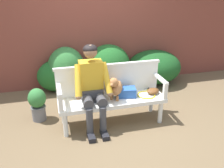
# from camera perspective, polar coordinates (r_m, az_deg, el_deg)

# --- Properties ---
(ground_plane) EXTENTS (40.00, 40.00, 0.00)m
(ground_plane) POSITION_cam_1_polar(r_m,az_deg,el_deg) (4.04, 0.00, -8.92)
(ground_plane) COLOR brown
(brick_garden_fence) EXTENTS (8.00, 0.30, 2.73)m
(brick_garden_fence) POSITION_cam_1_polar(r_m,az_deg,el_deg) (5.25, -5.20, 14.60)
(brick_garden_fence) COLOR brown
(brick_garden_fence) RESTS_ON ground
(hedge_bush_mid_left) EXTENTS (0.83, 0.51, 0.68)m
(hedge_bush_mid_left) POSITION_cam_1_polar(r_m,az_deg,el_deg) (5.11, -12.45, 1.92)
(hedge_bush_mid_left) COLOR #1E5B23
(hedge_bush_mid_left) RESTS_ON ground
(hedge_bush_mid_right) EXTENTS (0.76, 0.71, 0.92)m
(hedge_bush_mid_right) POSITION_cam_1_polar(r_m,az_deg,el_deg) (5.08, -10.56, 3.44)
(hedge_bush_mid_right) COLOR #337538
(hedge_bush_mid_right) RESTS_ON ground
(hedge_bush_far_left) EXTENTS (0.92, 0.86, 0.91)m
(hedge_bush_far_left) POSITION_cam_1_polar(r_m,az_deg,el_deg) (5.18, -0.83, 4.21)
(hedge_bush_far_left) COLOR #1E5B23
(hedge_bush_far_left) RESTS_ON ground
(hedge_bush_far_right) EXTENTS (1.19, 1.03, 0.73)m
(hedge_bush_far_right) POSITION_cam_1_polar(r_m,az_deg,el_deg) (5.49, 9.75, 3.95)
(hedge_bush_far_right) COLOR #194C1E
(hedge_bush_far_right) RESTS_ON ground
(garden_bench) EXTENTS (1.67, 0.50, 0.43)m
(garden_bench) POSITION_cam_1_polar(r_m,az_deg,el_deg) (3.85, 0.00, -4.20)
(garden_bench) COLOR white
(garden_bench) RESTS_ON ground
(bench_backrest) EXTENTS (1.71, 0.06, 0.50)m
(bench_backrest) POSITION_cam_1_polar(r_m,az_deg,el_deg) (3.91, -0.81, 1.28)
(bench_backrest) COLOR white
(bench_backrest) RESTS_ON garden_bench
(bench_armrest_left_end) EXTENTS (0.06, 0.50, 0.28)m
(bench_armrest_left_end) POSITION_cam_1_polar(r_m,az_deg,el_deg) (3.56, -12.10, -2.55)
(bench_armrest_left_end) COLOR white
(bench_armrest_left_end) RESTS_ON garden_bench
(bench_armrest_right_end) EXTENTS (0.06, 0.50, 0.28)m
(bench_armrest_right_end) POSITION_cam_1_polar(r_m,az_deg,el_deg) (3.93, 11.60, 0.02)
(bench_armrest_right_end) COLOR white
(bench_armrest_right_end) RESTS_ON garden_bench
(person_seated) EXTENTS (0.56, 0.65, 1.30)m
(person_seated) POSITION_cam_1_polar(r_m,az_deg,el_deg) (3.64, -4.64, -0.19)
(person_seated) COLOR black
(person_seated) RESTS_ON ground
(dog_on_bench) EXTENTS (0.31, 0.36, 0.38)m
(dog_on_bench) POSITION_cam_1_polar(r_m,az_deg,el_deg) (3.74, 0.83, -0.84)
(dog_on_bench) COLOR #AD7042
(dog_on_bench) RESTS_ON garden_bench
(tennis_racket) EXTENTS (0.42, 0.56, 0.03)m
(tennis_racket) POSITION_cam_1_polar(r_m,az_deg,el_deg) (3.99, 8.07, -2.34)
(tennis_racket) COLOR yellow
(tennis_racket) RESTS_ON garden_bench
(baseball_glove) EXTENTS (0.28, 0.26, 0.09)m
(baseball_glove) POSITION_cam_1_polar(r_m,az_deg,el_deg) (4.03, 9.53, -1.65)
(baseball_glove) COLOR brown
(baseball_glove) RESTS_ON garden_bench
(sports_bag) EXTENTS (0.31, 0.25, 0.14)m
(sports_bag) POSITION_cam_1_polar(r_m,az_deg,el_deg) (3.89, 3.45, -1.88)
(sports_bag) COLOR #2856A3
(sports_bag) RESTS_ON garden_bench
(potted_plant) EXTENTS (0.28, 0.28, 0.56)m
(potted_plant) POSITION_cam_1_polar(r_m,az_deg,el_deg) (4.14, -16.95, -4.26)
(potted_plant) COLOR slate
(potted_plant) RESTS_ON ground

